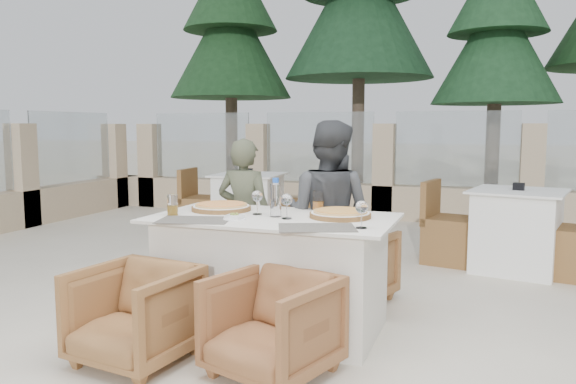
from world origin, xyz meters
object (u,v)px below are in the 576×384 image
(armchair_far_left, at_px, (250,251))
(wine_glass_corner, at_px, (362,213))
(dining_table, at_px, (273,273))
(water_bottle, at_px, (276,197))
(pizza_right, at_px, (340,213))
(wine_glass_near, at_px, (287,205))
(bg_table_b, at_px, (517,231))
(armchair_far_right, at_px, (348,265))
(beer_glass_left, at_px, (172,205))
(armchair_near_left, at_px, (135,315))
(diner_right, at_px, (328,216))
(pizza_left, at_px, (221,207))
(beer_glass_right, at_px, (318,201))
(wine_glass_centre, at_px, (257,201))
(armchair_near_right, at_px, (272,325))
(diner_left, at_px, (244,216))
(bg_table_a, at_px, (249,204))
(olive_dish, at_px, (235,216))

(armchair_far_left, bearing_deg, wine_glass_corner, 133.29)
(dining_table, xyz_separation_m, water_bottle, (0.02, -0.00, 0.51))
(dining_table, xyz_separation_m, pizza_right, (0.43, 0.11, 0.41))
(wine_glass_near, distance_m, armchair_far_left, 1.30)
(dining_table, bearing_deg, bg_table_b, 53.74)
(water_bottle, height_order, armchair_far_left, water_bottle)
(armchair_far_right, bearing_deg, armchair_far_left, 8.56)
(beer_glass_left, bearing_deg, armchair_far_right, 43.66)
(dining_table, xyz_separation_m, armchair_near_left, (-0.56, -0.78, -0.10))
(dining_table, bearing_deg, diner_right, 66.43)
(pizza_left, xyz_separation_m, armchair_near_left, (-0.11, -0.91, -0.51))
(wine_glass_near, height_order, beer_glass_left, wine_glass_near)
(armchair_far_right, distance_m, bg_table_b, 1.92)
(beer_glass_right, bearing_deg, water_bottle, -125.15)
(wine_glass_centre, distance_m, armchair_near_left, 1.09)
(dining_table, xyz_separation_m, bg_table_b, (1.61, 2.20, 0.00))
(beer_glass_left, bearing_deg, armchair_near_left, -81.04)
(dining_table, height_order, wine_glass_centre, wine_glass_centre)
(armchair_far_left, xyz_separation_m, armchair_near_right, (0.81, -1.57, -0.02))
(beer_glass_left, distance_m, diner_right, 1.15)
(wine_glass_corner, relative_size, diner_left, 0.15)
(armchair_far_left, xyz_separation_m, diner_right, (0.79, -0.36, 0.40))
(dining_table, distance_m, bg_table_b, 2.72)
(armchair_near_right, bearing_deg, dining_table, 129.02)
(wine_glass_centre, bearing_deg, wine_glass_near, -22.06)
(diner_left, bearing_deg, bg_table_b, -145.29)
(armchair_far_left, distance_m, bg_table_b, 2.53)
(wine_glass_near, bearing_deg, armchair_near_left, -133.41)
(diner_left, bearing_deg, wine_glass_centre, 120.25)
(dining_table, relative_size, armchair_far_right, 2.55)
(wine_glass_corner, xyz_separation_m, armchair_far_right, (-0.31, 0.99, -0.58))
(beer_glass_right, height_order, bg_table_b, beer_glass_right)
(water_bottle, distance_m, armchair_far_right, 1.02)
(bg_table_a, bearing_deg, water_bottle, -67.64)
(wine_glass_corner, distance_m, bg_table_b, 2.65)
(dining_table, relative_size, wine_glass_centre, 8.70)
(pizza_right, height_order, armchair_near_left, pizza_right)
(bg_table_b, bearing_deg, armchair_far_right, -119.62)
(armchair_far_left, bearing_deg, bg_table_b, -152.69)
(pizza_left, distance_m, olive_dish, 0.43)
(pizza_left, distance_m, beer_glass_right, 0.69)
(armchair_near_right, bearing_deg, wine_glass_near, 120.70)
(water_bottle, bearing_deg, bg_table_a, 116.79)
(pizza_left, xyz_separation_m, olive_dish, (0.26, -0.34, -0.01))
(pizza_left, distance_m, bg_table_b, 2.94)
(wine_glass_centre, distance_m, diner_left, 0.80)
(beer_glass_left, height_order, diner_left, diner_left)
(armchair_near_left, height_order, diner_right, diner_right)
(bg_table_b, bearing_deg, wine_glass_corner, -99.83)
(wine_glass_near, height_order, olive_dish, wine_glass_near)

